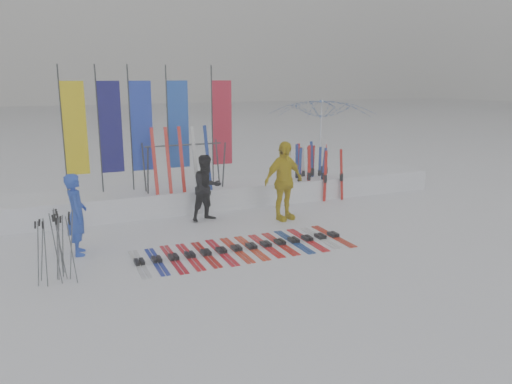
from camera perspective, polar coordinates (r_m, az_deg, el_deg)
name	(u,v)px	position (r m, az deg, el deg)	size (l,w,h in m)	color
ground	(279,259)	(9.87, 2.63, -7.70)	(120.00, 120.00, 0.00)	white
snow_bank	(207,195)	(13.89, -5.67, -0.33)	(14.00, 1.60, 0.60)	white
person_blue	(77,214)	(10.53, -19.83, -2.42)	(0.60, 0.40, 1.65)	#2042BA
person_black	(207,188)	(12.34, -5.63, 0.46)	(0.80, 0.62, 1.64)	black
person_yellow	(284,181)	(12.34, 3.19, 1.28)	(1.15, 0.48, 1.97)	gold
tent_canopy	(322,144)	(15.68, 7.52, 5.51)	(3.22, 3.28, 2.95)	white
ski_row	(244,248)	(10.41, -1.37, -6.37)	(4.48, 1.68, 0.07)	silver
pole_cluster	(57,248)	(9.36, -21.78, -5.93)	(0.67, 0.63, 1.25)	#595B60
feather_flags	(146,126)	(13.36, -12.41, 7.36)	(4.43, 0.11, 3.20)	#383A3F
ski_rack	(184,160)	(13.10, -8.21, 3.63)	(2.04, 0.80, 1.23)	#383A3F
upright_skis	(314,171)	(14.78, 6.59, 2.35)	(1.40, 1.01, 1.68)	navy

